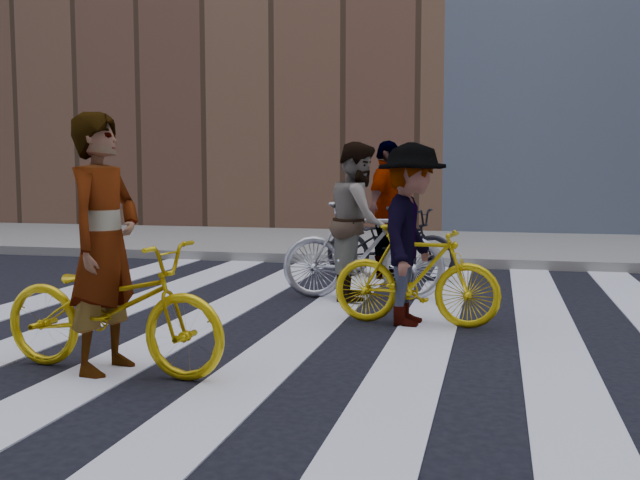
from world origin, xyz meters
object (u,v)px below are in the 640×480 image
(bike_silver_mid, at_px, (363,251))
(rider_mid, at_px, (359,221))
(bike_yellow_left, at_px, (112,307))
(rider_rear, at_px, (386,210))
(bike_dark_rear, at_px, (390,244))
(bike_yellow_right, at_px, (416,275))
(rider_right, at_px, (411,235))
(rider_left, at_px, (104,244))

(bike_silver_mid, bearing_deg, rider_mid, 83.81)
(bike_yellow_left, height_order, rider_rear, rider_rear)
(rider_rear, bearing_deg, bike_yellow_left, 176.67)
(bike_dark_rear, distance_m, rider_rear, 0.46)
(bike_dark_rear, bearing_deg, rider_mid, -173.71)
(bike_silver_mid, xyz_separation_m, bike_yellow_right, (0.75, -1.32, -0.08))
(rider_right, relative_size, rider_rear, 0.93)
(bike_silver_mid, xyz_separation_m, bike_dark_rear, (0.07, 1.66, -0.08))
(bike_silver_mid, xyz_separation_m, rider_mid, (-0.05, 0.00, 0.34))
(rider_right, bearing_deg, bike_yellow_left, 143.26)
(bike_yellow_right, height_order, rider_right, rider_right)
(bike_yellow_right, height_order, rider_mid, rider_mid)
(bike_yellow_left, distance_m, rider_right, 2.97)
(rider_mid, bearing_deg, rider_rear, -8.74)
(bike_dark_rear, relative_size, rider_right, 1.05)
(rider_right, bearing_deg, bike_silver_mid, 32.79)
(bike_dark_rear, bearing_deg, bike_yellow_right, -156.72)
(rider_left, bearing_deg, bike_yellow_left, -83.34)
(bike_yellow_right, distance_m, rider_right, 0.39)
(bike_yellow_left, distance_m, bike_yellow_right, 2.97)
(rider_left, height_order, rider_rear, rider_left)
(rider_left, relative_size, rider_mid, 1.06)
(bike_silver_mid, relative_size, bike_yellow_right, 1.16)
(bike_silver_mid, distance_m, rider_mid, 0.34)
(bike_yellow_left, distance_m, rider_rear, 5.36)
(bike_yellow_right, bearing_deg, bike_silver_mid, 34.46)
(rider_rear, bearing_deg, rider_left, 176.15)
(bike_yellow_right, bearing_deg, bike_dark_rear, 17.68)
(rider_left, bearing_deg, bike_silver_mid, -13.73)
(rider_mid, bearing_deg, bike_silver_mid, -96.19)
(bike_silver_mid, xyz_separation_m, rider_right, (0.70, -1.32, 0.31))
(bike_yellow_left, bearing_deg, rider_right, -35.03)
(rider_left, xyz_separation_m, rider_mid, (1.26, 3.52, -0.05))
(bike_dark_rear, height_order, rider_mid, rider_mid)
(rider_mid, relative_size, rider_rear, 0.96)
(bike_yellow_left, height_order, bike_dark_rear, bike_yellow_left)
(bike_dark_rear, relative_size, rider_rear, 0.98)
(bike_dark_rear, bearing_deg, bike_yellow_left, 176.15)
(bike_dark_rear, xyz_separation_m, rider_left, (-1.38, -5.18, 0.47))
(bike_silver_mid, distance_m, bike_yellow_right, 1.52)
(bike_yellow_left, height_order, rider_right, rider_right)
(bike_silver_mid, height_order, rider_mid, rider_mid)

